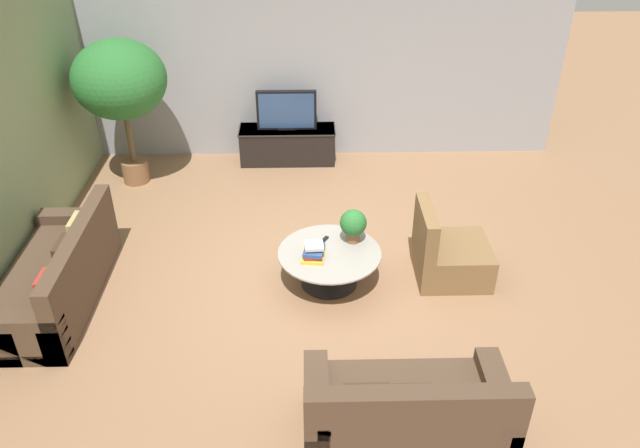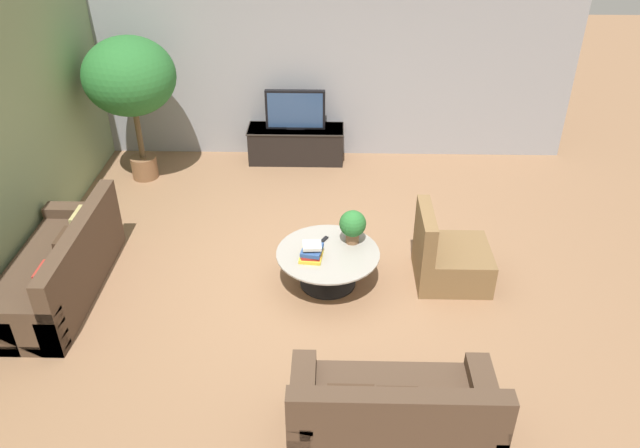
% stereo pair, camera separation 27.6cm
% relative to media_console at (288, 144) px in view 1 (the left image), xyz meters
% --- Properties ---
extents(ground_plane, '(24.00, 24.00, 0.00)m').
position_rel_media_console_xyz_m(ground_plane, '(0.33, -2.94, -0.27)').
color(ground_plane, '#8C6647').
extents(back_wall_stone, '(7.40, 0.12, 3.00)m').
position_rel_media_console_xyz_m(back_wall_stone, '(0.33, 0.32, 1.23)').
color(back_wall_stone, '#939399').
rests_on(back_wall_stone, ground).
extents(media_console, '(1.43, 0.50, 0.53)m').
position_rel_media_console_xyz_m(media_console, '(0.00, 0.00, 0.00)').
color(media_console, black).
rests_on(media_console, ground).
extents(television, '(0.87, 0.13, 0.58)m').
position_rel_media_console_xyz_m(television, '(-0.00, -0.00, 0.54)').
color(television, black).
rests_on(television, media_console).
extents(coffee_table, '(1.12, 1.12, 0.41)m').
position_rel_media_console_xyz_m(coffee_table, '(0.52, -3.04, 0.02)').
color(coffee_table, black).
rests_on(coffee_table, ground).
extents(couch_by_wall, '(0.84, 2.03, 0.84)m').
position_rel_media_console_xyz_m(couch_by_wall, '(-2.35, -3.26, 0.01)').
color(couch_by_wall, '#4C3828').
rests_on(couch_by_wall, ground).
extents(couch_near_entry, '(1.66, 0.84, 0.84)m').
position_rel_media_console_xyz_m(couch_near_entry, '(1.07, -5.14, 0.01)').
color(couch_near_entry, '#4C3828').
rests_on(couch_near_entry, ground).
extents(armchair_wicker, '(0.80, 0.76, 0.86)m').
position_rel_media_console_xyz_m(armchair_wicker, '(1.84, -2.93, -0.00)').
color(armchair_wicker, brown).
rests_on(armchair_wicker, ground).
extents(potted_palm_tall, '(1.23, 1.23, 2.03)m').
position_rel_media_console_xyz_m(potted_palm_tall, '(-2.15, -0.60, 1.19)').
color(potted_palm_tall, brown).
rests_on(potted_palm_tall, ground).
extents(potted_plant_tabletop, '(0.29, 0.29, 0.39)m').
position_rel_media_console_xyz_m(potted_plant_tabletop, '(0.78, -2.83, 0.36)').
color(potted_plant_tabletop, brown).
rests_on(potted_plant_tabletop, coffee_table).
extents(book_stack, '(0.26, 0.31, 0.17)m').
position_rel_media_console_xyz_m(book_stack, '(0.35, -3.13, 0.21)').
color(book_stack, gold).
rests_on(book_stack, coffee_table).
extents(remote_black, '(0.12, 0.16, 0.02)m').
position_rel_media_console_xyz_m(remote_black, '(0.46, -2.82, 0.15)').
color(remote_black, black).
rests_on(remote_black, coffee_table).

